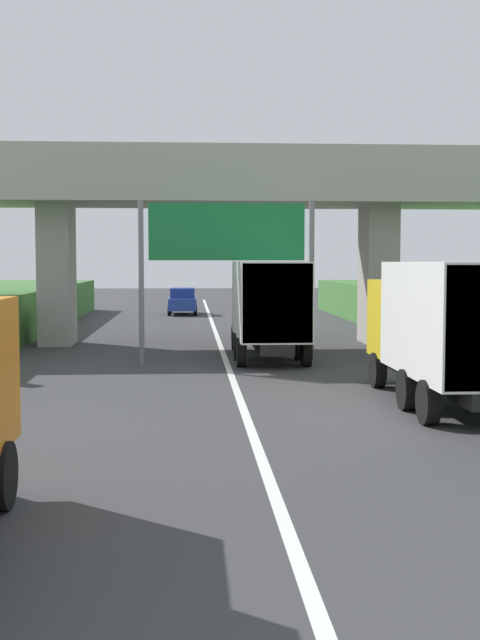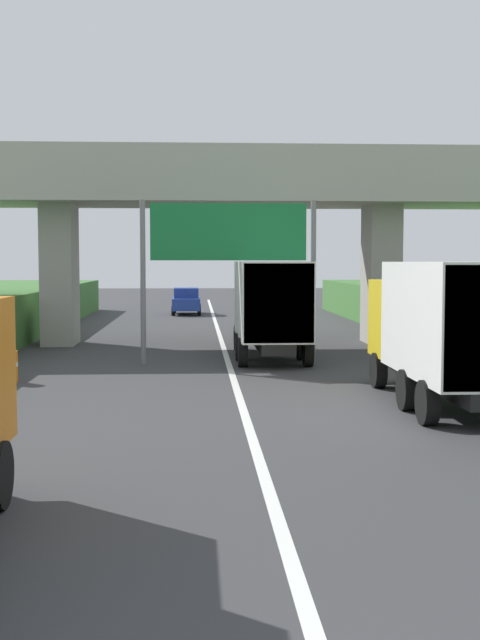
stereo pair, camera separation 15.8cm
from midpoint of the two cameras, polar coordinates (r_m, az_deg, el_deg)
The scene contains 7 objects.
lane_centre_stripe at distance 28.04m, azimuth -1.13°, elevation -2.93°, with size 0.20×89.34×0.01m, color white.
overpass_bridge at distance 34.08m, azimuth -1.59°, elevation 8.50°, with size 40.00×4.80×7.98m.
overhead_highway_sign at distance 27.24m, azimuth -1.09°, elevation 5.41°, with size 5.88×0.18×5.48m.
truck_yellow at distance 20.00m, azimuth 13.97°, elevation -0.35°, with size 2.44×7.30×3.44m.
truck_red at distance 28.82m, azimuth 1.77°, elevation 1.12°, with size 2.44×7.30×3.44m.
car_blue at distance 52.80m, azimuth -4.13°, elevation 1.32°, with size 1.86×4.10×1.72m.
construction_barrel_4 at distance 24.15m, azimuth -16.21°, elevation -3.15°, with size 0.57×0.57×0.90m.
Camera 1 is at (-1.24, -3.12, 3.47)m, focal length 45.73 mm.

